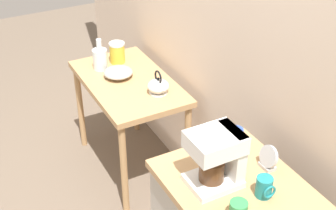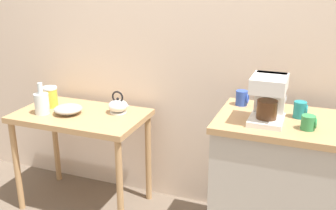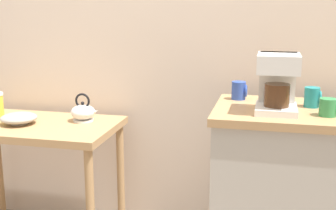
{
  "view_description": "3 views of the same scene",
  "coord_description": "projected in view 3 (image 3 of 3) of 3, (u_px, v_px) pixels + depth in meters",
  "views": [
    {
      "loc": [
        1.99,
        -1.03,
        2.28
      ],
      "look_at": [
        0.11,
        -0.02,
        0.93
      ],
      "focal_mm": 50.72,
      "sensor_mm": 36.0,
      "label": 1
    },
    {
      "loc": [
        0.94,
        -2.21,
        1.7
      ],
      "look_at": [
        0.12,
        -0.08,
        0.91
      ],
      "focal_mm": 43.0,
      "sensor_mm": 36.0,
      "label": 2
    },
    {
      "loc": [
        0.67,
        -2.08,
        1.36
      ],
      "look_at": [
        0.21,
        -0.09,
        0.9
      ],
      "focal_mm": 46.92,
      "sensor_mm": 36.0,
      "label": 3
    }
  ],
  "objects": [
    {
      "name": "wooden_table",
      "position": [
        36.0,
        140.0,
        2.46
      ],
      "size": [
        0.91,
        0.54,
        0.73
      ],
      "color": "tan",
      "rests_on": "ground_plane"
    },
    {
      "name": "kitchen_counter",
      "position": [
        289.0,
        199.0,
        2.12
      ],
      "size": [
        0.73,
        0.56,
        0.9
      ],
      "color": "#BCB7AD",
      "rests_on": "ground_plane"
    },
    {
      "name": "bowl_stoneware",
      "position": [
        19.0,
        118.0,
        2.4
      ],
      "size": [
        0.2,
        0.2,
        0.06
      ],
      "color": "#9E998C",
      "rests_on": "wooden_table"
    },
    {
      "name": "teakettle",
      "position": [
        83.0,
        112.0,
        2.47
      ],
      "size": [
        0.17,
        0.14,
        0.16
      ],
      "color": "white",
      "rests_on": "wooden_table"
    },
    {
      "name": "coffee_maker",
      "position": [
        278.0,
        80.0,
        1.94
      ],
      "size": [
        0.18,
        0.22,
        0.26
      ],
      "color": "white",
      "rests_on": "kitchen_counter"
    },
    {
      "name": "mug_tall_green",
      "position": [
        329.0,
        107.0,
        1.88
      ],
      "size": [
        0.08,
        0.07,
        0.08
      ],
      "color": "#338C4C",
      "rests_on": "kitchen_counter"
    },
    {
      "name": "mug_dark_teal",
      "position": [
        312.0,
        97.0,
        2.04
      ],
      "size": [
        0.08,
        0.07,
        0.09
      ],
      "color": "teal",
      "rests_on": "kitchen_counter"
    },
    {
      "name": "mug_blue",
      "position": [
        239.0,
        91.0,
        2.22
      ],
      "size": [
        0.08,
        0.07,
        0.09
      ],
      "color": "#2D4CAD",
      "rests_on": "kitchen_counter"
    },
    {
      "name": "table_clock",
      "position": [
        281.0,
        90.0,
        2.2
      ],
      "size": [
        0.1,
        0.05,
        0.12
      ],
      "color": "#B2B5BA",
      "rests_on": "kitchen_counter"
    }
  ]
}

